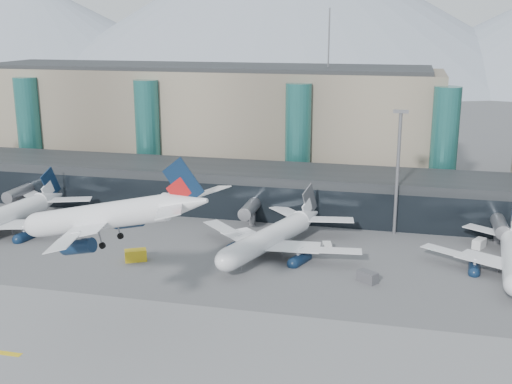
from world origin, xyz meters
TOP-DOWN VIEW (x-y plane):
  - ground at (0.00, 0.00)m, footprint 900.00×900.00m
  - runway_strip at (0.00, -15.00)m, footprint 400.00×40.00m
  - runway_markings at (-0.00, -15.00)m, footprint 128.00×1.00m
  - concourse at (-0.02, 57.73)m, footprint 170.00×27.00m
  - terminal_main at (-25.00, 90.00)m, footprint 130.00×30.00m
  - teal_towers at (-14.99, 74.01)m, footprint 116.40×19.40m
  - mountain_ridge at (15.97, 380.00)m, footprint 910.00×400.00m
  - lightmast_mid at (30.00, 48.00)m, footprint 3.00×1.20m
  - hero_jet at (-5.98, -5.03)m, footprint 31.52×31.38m
  - jet_parked_left at (-48.46, 31.66)m, footprint 37.31×37.45m
  - jet_parked_mid at (8.55, 32.40)m, footprint 34.60×36.72m
  - veh_a at (-41.27, 30.27)m, footprint 3.16×1.85m
  - veh_b at (-28.49, 41.10)m, footprint 1.63×2.61m
  - veh_c at (26.42, 20.57)m, footprint 3.85×3.45m
  - veh_d at (46.29, 42.80)m, footprint 2.95×3.59m
  - veh_g at (17.86, 34.14)m, footprint 2.19×3.04m
  - veh_h at (-15.54, 20.71)m, footprint 4.39×3.63m

SIDE VIEW (x-z plane):
  - ground at x=0.00m, z-range 0.00..0.00m
  - runway_strip at x=0.00m, z-range 0.00..0.04m
  - runway_markings at x=0.00m, z-range 0.04..0.06m
  - veh_b at x=-28.49m, z-range 0.00..1.49m
  - veh_g at x=17.86m, z-range 0.00..1.60m
  - veh_a at x=-41.27m, z-range 0.00..1.74m
  - veh_d at x=46.29m, z-range 0.00..1.81m
  - veh_c at x=26.42m, z-range 0.00..1.91m
  - veh_h at x=-15.54m, z-range 0.00..2.15m
  - jet_parked_mid at x=8.55m, z-range -1.44..10.36m
  - jet_parked_left at x=-48.46m, z-range -1.48..10.66m
  - concourse at x=-0.02m, z-range -0.03..9.97m
  - teal_towers at x=-14.99m, z-range -8.99..37.01m
  - lightmast_mid at x=30.00m, z-range 1.62..27.22m
  - terminal_main at x=-25.00m, z-range -0.06..30.94m
  - hero_jet at x=-5.98m, z-range 12.76..22.97m
  - mountain_ridge at x=15.97m, z-range -9.26..100.74m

